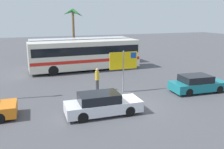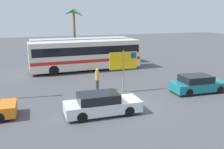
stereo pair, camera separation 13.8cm
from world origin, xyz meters
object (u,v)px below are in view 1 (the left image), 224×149
car_white (102,104)px  car_teal (197,84)px  bus_front_coach (86,54)px  bus_rear_coach (81,50)px  ferry_sign (124,62)px  pedestrian_crossing_lot (97,77)px

car_white → car_teal: same height
bus_front_coach → bus_rear_coach: bearing=84.5°
ferry_sign → car_white: size_ratio=0.70×
bus_rear_coach → car_teal: bearing=-68.2°
car_white → ferry_sign: bearing=52.8°
ferry_sign → car_white: (-3.00, -3.56, -1.69)m
car_white → car_teal: 8.41m
bus_front_coach → bus_rear_coach: (0.33, 3.40, 0.00)m
bus_front_coach → ferry_sign: size_ratio=3.67×
car_white → pedestrian_crossing_lot: bearing=78.4°
ferry_sign → car_white: ferry_sign is taller
bus_rear_coach → pedestrian_crossing_lot: (-1.49, -10.89, -0.72)m
bus_rear_coach → car_white: bus_rear_coach is taller
pedestrian_crossing_lot → bus_rear_coach: bearing=-34.9°
car_white → bus_rear_coach: bearing=83.2°
ferry_sign → bus_rear_coach: bearing=93.5°
bus_rear_coach → car_white: size_ratio=2.57×
ferry_sign → car_teal: (5.28, -2.06, -1.69)m
bus_rear_coach → car_white: (-2.68, -15.48, -1.15)m
bus_rear_coach → car_teal: 15.10m
bus_front_coach → ferry_sign: (0.65, -8.52, 0.54)m
ferry_sign → pedestrian_crossing_lot: size_ratio=1.78×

